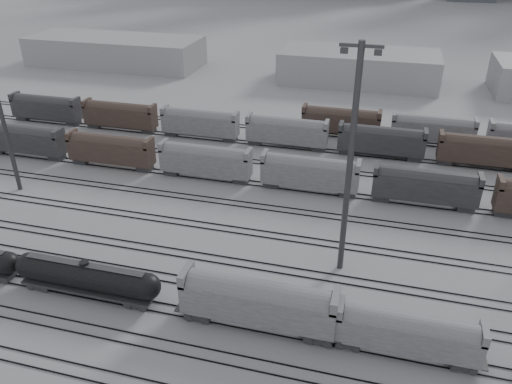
% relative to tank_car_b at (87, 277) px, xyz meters
% --- Properties ---
extents(ground, '(900.00, 900.00, 0.00)m').
position_rel_tank_car_b_xyz_m(ground, '(11.53, -1.00, -2.51)').
color(ground, '#A6A7AB').
rests_on(ground, ground).
extents(tracks, '(220.00, 71.50, 0.16)m').
position_rel_tank_car_b_xyz_m(tracks, '(11.53, 16.50, -2.43)').
color(tracks, black).
rests_on(tracks, ground).
extents(tank_car_b, '(17.58, 2.93, 4.34)m').
position_rel_tank_car_b_xyz_m(tank_car_b, '(0.00, 0.00, 0.00)').
color(tank_car_b, '#262729').
rests_on(tank_car_b, ground).
extents(hopper_car_a, '(15.98, 3.17, 5.71)m').
position_rel_tank_car_b_xyz_m(hopper_car_a, '(19.53, 0.00, 1.02)').
color(hopper_car_a, '#262729').
rests_on(hopper_car_a, ground).
extents(hopper_car_b, '(13.47, 2.68, 4.82)m').
position_rel_tank_car_b_xyz_m(hopper_car_b, '(34.15, 0.00, 0.46)').
color(hopper_car_b, '#262729').
rests_on(hopper_car_b, ground).
extents(light_mast_c, '(4.31, 0.69, 26.95)m').
position_rel_tank_car_b_xyz_m(light_mast_c, '(26.52, 12.38, 11.79)').
color(light_mast_c, '#3C3C3E').
rests_on(light_mast_c, ground).
extents(bg_string_near, '(151.00, 3.00, 5.60)m').
position_rel_tank_car_b_xyz_m(bg_string_near, '(19.53, 31.00, 0.29)').
color(bg_string_near, gray).
rests_on(bg_string_near, ground).
extents(bg_string_mid, '(151.00, 3.00, 5.60)m').
position_rel_tank_car_b_xyz_m(bg_string_mid, '(29.53, 47.00, 0.29)').
color(bg_string_mid, '#262729').
rests_on(bg_string_mid, ground).
extents(bg_string_far, '(66.00, 3.00, 5.60)m').
position_rel_tank_car_b_xyz_m(bg_string_far, '(47.03, 55.00, 0.29)').
color(bg_string_far, '#49362E').
rests_on(bg_string_far, ground).
extents(warehouse_left, '(50.00, 18.00, 8.00)m').
position_rel_tank_car_b_xyz_m(warehouse_left, '(-48.47, 94.00, 1.49)').
color(warehouse_left, '#AFAFB2').
rests_on(warehouse_left, ground).
extents(warehouse_mid, '(40.00, 18.00, 8.00)m').
position_rel_tank_car_b_xyz_m(warehouse_mid, '(21.53, 94.00, 1.49)').
color(warehouse_mid, '#AFAFB2').
rests_on(warehouse_mid, ground).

